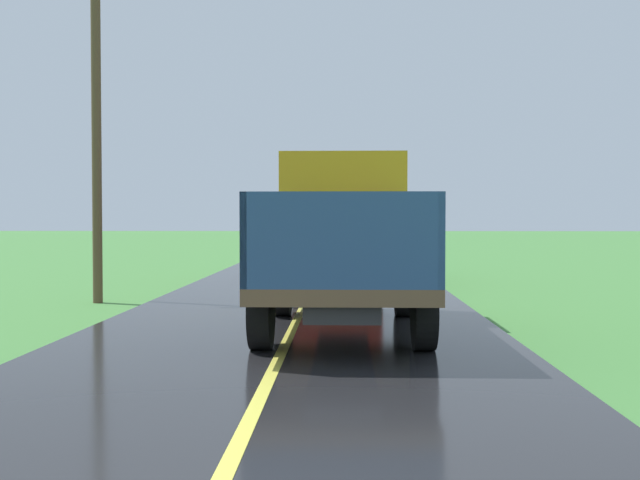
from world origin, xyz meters
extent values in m
cube|color=#2D2D30|center=(0.77, 8.49, 0.68)|extent=(0.90, 5.51, 0.24)
cube|color=brown|center=(0.77, 8.49, 0.88)|extent=(2.30, 5.80, 0.20)
cube|color=gold|center=(0.77, 10.44, 1.93)|extent=(2.10, 1.90, 1.90)
cube|color=black|center=(0.77, 11.40, 2.26)|extent=(1.78, 0.02, 0.76)
cube|color=#2D517F|center=(-0.34, 7.52, 1.53)|extent=(0.08, 3.85, 1.10)
cube|color=#2D517F|center=(1.88, 7.52, 1.53)|extent=(0.08, 3.85, 1.10)
cube|color=#2D517F|center=(0.77, 5.63, 1.53)|extent=(2.30, 0.08, 1.10)
cube|color=#2D517F|center=(0.77, 9.40, 1.53)|extent=(2.30, 0.08, 1.10)
cylinder|color=black|center=(-0.28, 10.29, 0.58)|extent=(0.28, 1.00, 1.00)
cylinder|color=black|center=(1.82, 10.29, 0.58)|extent=(0.28, 1.00, 1.00)
cylinder|color=black|center=(-0.28, 6.90, 0.58)|extent=(0.28, 1.00, 1.00)
cylinder|color=black|center=(1.82, 6.90, 0.58)|extent=(0.28, 1.00, 1.00)
ellipsoid|color=#84C12A|center=(-0.01, 8.08, 1.19)|extent=(0.53, 0.52, 0.48)
ellipsoid|color=#8FB535|center=(1.27, 8.04, 1.49)|extent=(0.50, 0.63, 0.41)
ellipsoid|color=#83B428|center=(1.47, 8.76, 1.12)|extent=(0.44, 0.45, 0.46)
ellipsoid|color=#93B520|center=(0.90, 9.02, 1.50)|extent=(0.60, 0.75, 0.43)
ellipsoid|color=#83BA27|center=(-0.10, 8.27, 1.45)|extent=(0.45, 0.57, 0.52)
ellipsoid|color=#80BF2C|center=(0.58, 8.87, 1.79)|extent=(0.47, 0.51, 0.49)
ellipsoid|color=#8DB125|center=(1.09, 6.68, 1.18)|extent=(0.43, 0.39, 0.50)
ellipsoid|color=#85C02A|center=(0.61, 8.47, 1.49)|extent=(0.47, 0.43, 0.36)
ellipsoid|color=#96C525|center=(1.51, 6.74, 1.49)|extent=(0.58, 0.62, 0.38)
ellipsoid|color=#8FBF37|center=(1.58, 6.67, 1.19)|extent=(0.58, 0.54, 0.41)
ellipsoid|color=#8DAE22|center=(0.16, 6.26, 1.47)|extent=(0.43, 0.45, 0.41)
ellipsoid|color=#94B728|center=(1.29, 8.84, 1.12)|extent=(0.58, 0.73, 0.51)
cube|color=#2D2D30|center=(0.61, 18.91, 0.68)|extent=(0.90, 5.51, 0.24)
cube|color=brown|center=(0.61, 18.91, 0.88)|extent=(2.30, 5.80, 0.20)
cube|color=silver|center=(0.61, 20.86, 1.93)|extent=(2.10, 1.90, 1.90)
cube|color=black|center=(0.61, 21.81, 2.26)|extent=(1.78, 0.02, 0.76)
cube|color=maroon|center=(-0.50, 17.93, 1.53)|extent=(0.08, 3.85, 1.10)
cube|color=maroon|center=(1.72, 17.93, 1.53)|extent=(0.08, 3.85, 1.10)
cube|color=maroon|center=(0.61, 16.05, 1.53)|extent=(2.30, 0.08, 1.10)
cube|color=maroon|center=(0.61, 19.82, 1.53)|extent=(2.30, 0.08, 1.10)
cylinder|color=black|center=(-0.44, 20.71, 0.58)|extent=(0.28, 1.00, 1.00)
cylinder|color=black|center=(1.66, 20.71, 0.58)|extent=(0.28, 1.00, 1.00)
cylinder|color=black|center=(-0.44, 17.31, 0.58)|extent=(0.28, 1.00, 1.00)
cylinder|color=black|center=(1.66, 17.31, 0.58)|extent=(0.28, 1.00, 1.00)
ellipsoid|color=#96C734|center=(-0.24, 16.59, 1.49)|extent=(0.46, 0.42, 0.41)
ellipsoid|color=#8EBF20|center=(0.06, 17.53, 1.16)|extent=(0.58, 0.64, 0.38)
ellipsoid|color=#82AE2D|center=(0.82, 18.18, 1.50)|extent=(0.43, 0.43, 0.40)
ellipsoid|color=#90B930|center=(-0.12, 16.70, 1.45)|extent=(0.42, 0.46, 0.39)
ellipsoid|color=#85B830|center=(0.24, 17.74, 1.16)|extent=(0.60, 0.68, 0.39)
ellipsoid|color=#96B02C|center=(0.41, 18.50, 1.45)|extent=(0.51, 0.53, 0.48)
ellipsoid|color=#81C129|center=(0.16, 16.84, 1.47)|extent=(0.43, 0.43, 0.37)
ellipsoid|color=#98BE1F|center=(0.13, 17.86, 1.20)|extent=(0.43, 0.44, 0.48)
ellipsoid|color=#88BF37|center=(1.46, 17.63, 1.12)|extent=(0.40, 0.50, 0.50)
ellipsoid|color=#8BB534|center=(0.67, 18.81, 1.82)|extent=(0.49, 0.54, 0.43)
ellipsoid|color=#96C722|center=(0.62, 17.38, 1.51)|extent=(0.41, 0.41, 0.44)
ellipsoid|color=#8EC430|center=(-0.26, 17.22, 1.17)|extent=(0.53, 0.66, 0.43)
ellipsoid|color=#83B335|center=(0.84, 19.51, 1.51)|extent=(0.56, 0.55, 0.45)
ellipsoid|color=#86C62A|center=(0.16, 17.83, 1.44)|extent=(0.43, 0.42, 0.49)
cylinder|color=brown|center=(-4.39, 12.81, 3.73)|extent=(0.20, 0.20, 7.46)
camera|label=1|loc=(0.80, -2.82, 1.78)|focal=42.36mm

